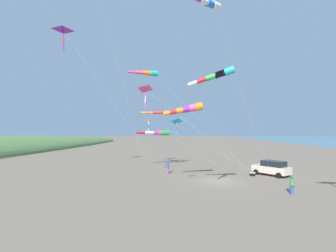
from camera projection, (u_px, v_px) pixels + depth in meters
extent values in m
plane|color=#756654|center=(219.00, 181.00, 25.33)|extent=(600.00, 600.00, 0.00)
cube|color=beige|center=(271.00, 169.00, 28.54)|extent=(4.26, 4.43, 0.84)
cube|color=black|center=(274.00, 164.00, 28.28)|extent=(2.94, 3.01, 0.68)
cylinder|color=black|center=(256.00, 172.00, 29.15)|extent=(0.61, 0.64, 0.66)
cylinder|color=black|center=(264.00, 170.00, 30.25)|extent=(0.61, 0.64, 0.66)
cylinder|color=black|center=(279.00, 175.00, 26.80)|extent=(0.61, 0.64, 0.66)
cylinder|color=black|center=(287.00, 174.00, 27.91)|extent=(0.61, 0.64, 0.66)
cube|color=black|center=(252.00, 174.00, 28.22)|extent=(0.60, 0.40, 0.36)
cube|color=white|center=(252.00, 173.00, 28.23)|extent=(0.62, 0.42, 0.06)
cube|color=#335199|center=(292.00, 190.00, 19.86)|extent=(0.33, 0.22, 0.76)
cylinder|color=#3D7F51|center=(292.00, 182.00, 19.88)|extent=(0.43, 0.43, 0.63)
sphere|color=brown|center=(292.00, 177.00, 19.89)|extent=(0.24, 0.24, 0.24)
cylinder|color=#3D7F51|center=(292.00, 176.00, 20.07)|extent=(0.39, 0.20, 0.47)
cylinder|color=#3D7F51|center=(295.00, 177.00, 19.77)|extent=(0.39, 0.20, 0.47)
cube|color=#8E6B9E|center=(168.00, 171.00, 29.61)|extent=(0.30, 0.33, 0.77)
cylinder|color=#335199|center=(168.00, 165.00, 29.63)|extent=(0.49, 0.49, 0.64)
sphere|color=brown|center=(168.00, 162.00, 29.64)|extent=(0.24, 0.24, 0.24)
cylinder|color=#335199|center=(168.00, 161.00, 29.86)|extent=(0.30, 0.37, 0.48)
cylinder|color=#335199|center=(169.00, 162.00, 29.65)|extent=(0.30, 0.37, 0.48)
cylinder|color=white|center=(122.00, 80.00, 23.56)|extent=(3.63, 10.04, 21.43)
cylinder|color=orange|center=(170.00, 112.00, 34.49)|extent=(1.79, 0.60, 0.56)
cylinder|color=red|center=(159.00, 113.00, 34.62)|extent=(1.79, 0.44, 0.41)
cylinder|color=orange|center=(147.00, 113.00, 34.74)|extent=(1.78, 0.29, 0.25)
cylinder|color=white|center=(209.00, 141.00, 32.16)|extent=(9.26, 3.45, 8.18)
cylinder|color=green|center=(164.00, 133.00, 36.89)|extent=(1.59, 1.49, 0.81)
cylinder|color=#EF4C93|center=(157.00, 133.00, 36.15)|extent=(1.50, 1.37, 0.66)
cylinder|color=white|center=(149.00, 133.00, 35.41)|extent=(1.41, 1.25, 0.52)
cylinder|color=red|center=(141.00, 133.00, 34.67)|extent=(1.32, 1.14, 0.37)
cylinder|color=white|center=(195.00, 151.00, 34.27)|extent=(8.57, 5.05, 5.06)
pyramid|color=purple|center=(63.00, 29.00, 29.29)|extent=(2.42, 2.07, 0.47)
cylinder|color=black|center=(63.00, 30.00, 29.26)|extent=(0.77, 1.67, 0.34)
cylinder|color=purple|center=(63.00, 34.00, 29.21)|extent=(0.29, 0.28, 0.94)
cylinder|color=red|center=(63.00, 41.00, 29.15)|extent=(0.23, 0.21, 0.93)
cylinder|color=purple|center=(64.00, 48.00, 29.15)|extent=(0.19, 0.21, 0.92)
cylinder|color=white|center=(112.00, 101.00, 27.99)|extent=(13.19, 0.81, 18.31)
pyramid|color=#EF4C93|center=(145.00, 88.00, 33.70)|extent=(2.29, 2.41, 0.87)
cylinder|color=black|center=(145.00, 89.00, 33.66)|extent=(1.28, 1.04, 0.93)
cylinder|color=#EF4C93|center=(145.00, 93.00, 33.69)|extent=(0.21, 0.28, 0.94)
cylinder|color=white|center=(145.00, 99.00, 33.74)|extent=(0.26, 0.24, 0.94)
cylinder|color=#EF4C93|center=(145.00, 106.00, 33.73)|extent=(0.24, 0.17, 0.94)
cylinder|color=white|center=(197.00, 129.00, 32.35)|extent=(15.03, 0.88, 11.61)
cylinder|color=#1EB7C6|center=(229.00, 71.00, 18.00)|extent=(0.94, 0.68, 0.78)
cylinder|color=black|center=(220.00, 74.00, 18.14)|extent=(0.91, 0.60, 0.71)
cylinder|color=green|center=(211.00, 77.00, 18.27)|extent=(0.88, 0.52, 0.63)
cylinder|color=red|center=(202.00, 80.00, 18.41)|extent=(0.85, 0.43, 0.55)
cylinder|color=white|center=(193.00, 83.00, 18.54)|extent=(0.81, 0.35, 0.47)
cylinder|color=white|center=(258.00, 135.00, 21.58)|extent=(5.84, 8.17, 10.13)
pyramid|color=#1EB7C6|center=(176.00, 121.00, 21.40)|extent=(1.06, 1.01, 0.46)
cylinder|color=black|center=(177.00, 121.00, 21.37)|extent=(0.45, 0.53, 0.54)
cylinder|color=#1EB7C6|center=(177.00, 124.00, 21.34)|extent=(0.08, 0.11, 0.42)
cylinder|color=red|center=(177.00, 129.00, 21.29)|extent=(0.12, 0.14, 0.43)
cylinder|color=#1EB7C6|center=(177.00, 133.00, 21.25)|extent=(0.11, 0.07, 0.42)
cylinder|color=white|center=(215.00, 152.00, 25.21)|extent=(7.93, 8.67, 6.34)
cylinder|color=#1EB7C6|center=(154.00, 73.00, 27.81)|extent=(1.19, 1.10, 0.72)
cylinder|color=orange|center=(146.00, 73.00, 27.35)|extent=(1.12, 1.00, 0.60)
cylinder|color=#EF4C93|center=(139.00, 72.00, 26.88)|extent=(1.04, 0.90, 0.48)
cylinder|color=#EF4C93|center=(131.00, 72.00, 26.42)|extent=(0.97, 0.79, 0.36)
cylinder|color=white|center=(205.00, 126.00, 29.39)|extent=(11.72, 4.19, 12.35)
cylinder|color=white|center=(215.00, 6.00, 14.28)|extent=(0.87, 0.99, 0.66)
cylinder|color=blue|center=(210.00, 4.00, 13.68)|extent=(0.78, 0.92, 0.57)
cylinder|color=white|center=(203.00, 1.00, 13.09)|extent=(0.70, 0.86, 0.49)
cylinder|color=white|center=(250.00, 118.00, 19.88)|extent=(6.87, 11.70, 13.19)
cylinder|color=orange|center=(199.00, 107.00, 23.33)|extent=(0.93, 0.92, 0.92)
cylinder|color=#EF4C93|center=(192.00, 108.00, 23.29)|extent=(0.90, 0.83, 0.84)
cylinder|color=purple|center=(186.00, 109.00, 23.25)|extent=(0.87, 0.74, 0.75)
cylinder|color=orange|center=(180.00, 111.00, 23.22)|extent=(0.84, 0.65, 0.66)
cylinder|color=red|center=(173.00, 112.00, 23.18)|extent=(0.80, 0.56, 0.58)
cylinder|color=orange|center=(167.00, 113.00, 23.14)|extent=(0.77, 0.47, 0.49)
cylinder|color=white|center=(228.00, 146.00, 24.73)|extent=(5.80, 3.56, 7.83)
pyramid|color=white|center=(148.00, 120.00, 28.70)|extent=(1.30, 1.07, 0.51)
cylinder|color=black|center=(148.00, 120.00, 28.67)|extent=(0.36, 0.81, 0.56)
cylinder|color=white|center=(149.00, 123.00, 28.66)|extent=(0.13, 0.09, 0.51)
cylinder|color=blue|center=(149.00, 127.00, 28.62)|extent=(0.12, 0.15, 0.51)
cylinder|color=white|center=(148.00, 131.00, 28.59)|extent=(0.15, 0.11, 0.51)
cylinder|color=white|center=(205.00, 148.00, 28.93)|extent=(14.01, 2.06, 6.84)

